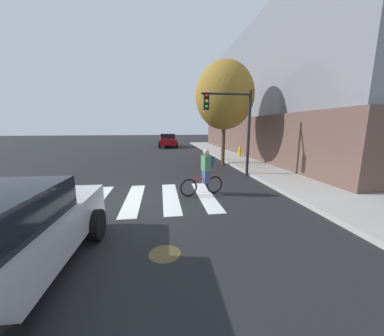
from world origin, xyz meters
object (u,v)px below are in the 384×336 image
at_px(cyclist, 205,172).
at_px(street_tree_near, 224,96).
at_px(fire_hydrant, 240,152).
at_px(sedan_mid, 167,140).
at_px(traffic_light_near, 233,119).
at_px(manhole_cover, 165,254).

relative_size(cyclist, street_tree_near, 0.26).
xyz_separation_m(fire_hydrant, street_tree_near, (-2.19, -2.71, 3.85)).
height_order(sedan_mid, fire_hydrant, sedan_mid).
distance_m(traffic_light_near, street_tree_near, 3.74).
height_order(manhole_cover, cyclist, cyclist).
bearing_deg(street_tree_near, traffic_light_near, -99.14).
xyz_separation_m(traffic_light_near, street_tree_near, (0.54, 3.37, 1.53)).
bearing_deg(fire_hydrant, manhole_cover, -116.60).
bearing_deg(traffic_light_near, fire_hydrant, 65.81).
bearing_deg(cyclist, sedan_mid, 92.04).
distance_m(cyclist, street_tree_near, 7.46).
bearing_deg(street_tree_near, sedan_mid, 103.27).
height_order(sedan_mid, street_tree_near, street_tree_near).
distance_m(manhole_cover, traffic_light_near, 7.79).
bearing_deg(fire_hydrant, cyclist, -117.93).
height_order(cyclist, traffic_light_near, traffic_light_near).
xyz_separation_m(manhole_cover, street_tree_near, (4.04, 9.73, 4.38)).
bearing_deg(traffic_light_near, sedan_mid, 98.87).
relative_size(manhole_cover, cyclist, 0.38).
xyz_separation_m(sedan_mid, traffic_light_near, (2.62, -16.79, 2.01)).
xyz_separation_m(sedan_mid, street_tree_near, (3.16, -13.42, 3.53)).
height_order(sedan_mid, cyclist, cyclist).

